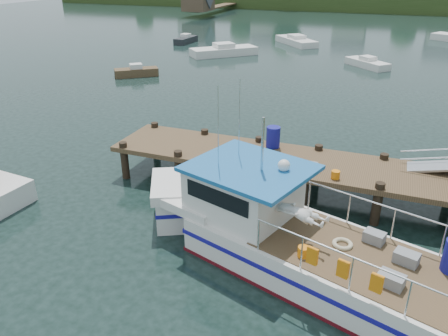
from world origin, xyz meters
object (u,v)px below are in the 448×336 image
(moored_a, at_px, (224,51))
(moored_d, at_px, (296,41))
(moored_e, at_px, (186,40))
(moored_rowboat, at_px, (136,72))
(moored_b, at_px, (367,63))
(lobster_boat, at_px, (280,232))

(moored_a, distance_m, moored_d, 10.34)
(moored_d, relative_size, moored_e, 1.63)
(moored_rowboat, height_order, moored_e, moored_e)
(moored_d, bearing_deg, moored_b, -59.64)
(moored_rowboat, relative_size, moored_b, 0.82)
(moored_rowboat, distance_m, moored_a, 11.23)
(lobster_boat, xyz_separation_m, moored_rowboat, (-16.74, 19.13, -0.58))
(moored_d, bearing_deg, lobster_boat, -89.37)
(moored_b, bearing_deg, lobster_boat, -82.49)
(moored_rowboat, relative_size, moored_d, 0.56)
(moored_a, relative_size, moored_d, 1.02)
(lobster_boat, bearing_deg, moored_b, 107.16)
(moored_a, xyz_separation_m, moored_d, (5.20, 8.94, -0.05))
(moored_d, bearing_deg, moored_rowboat, -124.78)
(moored_a, height_order, moored_e, moored_a)
(moored_a, bearing_deg, moored_d, 35.82)
(moored_rowboat, bearing_deg, lobster_boat, -57.18)
(moored_rowboat, height_order, moored_b, moored_rowboat)
(moored_e, bearing_deg, moored_rowboat, -86.40)
(moored_rowboat, relative_size, moored_a, 0.55)
(moored_b, relative_size, moored_d, 0.68)
(moored_a, relative_size, moored_b, 1.51)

